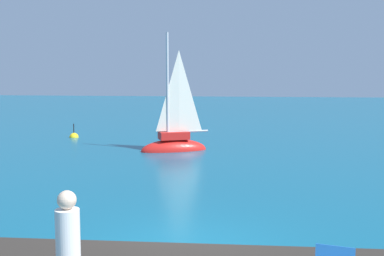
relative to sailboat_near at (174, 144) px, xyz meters
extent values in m
plane|color=#0F5675|center=(2.72, -13.26, -0.35)|extent=(160.00, 160.00, 0.00)
ellipsoid|color=red|center=(-0.02, -0.01, -0.35)|extent=(3.58, 2.52, 1.17)
cube|color=red|center=(-0.02, -0.01, 0.43)|extent=(1.70, 1.38, 0.38)
cylinder|color=#B7B7BC|center=(-0.31, -0.15, 2.90)|extent=(0.13, 0.13, 5.32)
cylinder|color=#B2B2B7|center=(0.66, 0.31, 0.61)|extent=(1.97, 1.01, 0.10)
pyramid|color=silver|center=(0.23, 0.11, 2.68)|extent=(1.56, 0.79, 4.05)
cylinder|color=white|center=(2.12, -17.88, 1.55)|extent=(0.28, 0.28, 0.60)
sphere|color=beige|center=(2.12, -17.88, 1.96)|extent=(0.22, 0.22, 0.22)
sphere|color=yellow|center=(-7.12, 4.22, -0.35)|extent=(0.56, 0.56, 0.56)
cylinder|color=black|center=(-7.12, 4.22, 0.20)|extent=(0.06, 0.06, 0.60)
camera|label=1|loc=(4.29, -22.76, 3.35)|focal=43.18mm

